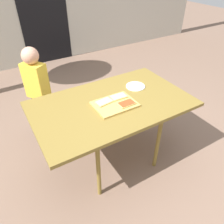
{
  "coord_description": "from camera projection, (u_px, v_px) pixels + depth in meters",
  "views": [
    {
      "loc": [
        -0.84,
        -1.4,
        1.81
      ],
      "look_at": [
        0.0,
        0.0,
        0.61
      ],
      "focal_mm": 34.85,
      "sensor_mm": 36.0,
      "label": 1
    }
  ],
  "objects": [
    {
      "name": "plate_white_right",
      "position": [
        135.0,
        86.0,
        2.19
      ],
      "size": [
        0.19,
        0.19,
        0.01
      ],
      "primitive_type": "cylinder",
      "color": "white",
      "rests_on": "dining_table"
    },
    {
      "name": "pizza_slice_far_right",
      "position": [
        118.0,
        97.0,
        1.99
      ],
      "size": [
        0.15,
        0.1,
        0.01
      ],
      "color": "tan",
      "rests_on": "cutting_board"
    },
    {
      "name": "pizza_slice_near_right",
      "position": [
        127.0,
        103.0,
        1.9
      ],
      "size": [
        0.15,
        0.1,
        0.01
      ],
      "color": "tan",
      "rests_on": "cutting_board"
    },
    {
      "name": "dining_table",
      "position": [
        112.0,
        107.0,
        1.99
      ],
      "size": [
        1.43,
        0.87,
        0.72
      ],
      "color": "olive",
      "rests_on": "ground"
    },
    {
      "name": "house_door",
      "position": [
        43.0,
        8.0,
        3.94
      ],
      "size": [
        0.9,
        0.02,
        2.0
      ],
      "primitive_type": "cube",
      "color": "black",
      "rests_on": "ground"
    },
    {
      "name": "pizza_slice_far_left",
      "position": [
        104.0,
        102.0,
        1.92
      ],
      "size": [
        0.16,
        0.11,
        0.01
      ],
      "color": "tan",
      "rests_on": "cutting_board"
    },
    {
      "name": "cutting_board",
      "position": [
        115.0,
        104.0,
        1.92
      ],
      "size": [
        0.37,
        0.28,
        0.02
      ],
      "primitive_type": "cube",
      "color": "tan",
      "rests_on": "dining_table"
    },
    {
      "name": "ground_plane",
      "position": [
        112.0,
        157.0,
        2.39
      ],
      "size": [
        16.0,
        16.0,
        0.0
      ],
      "primitive_type": "plane",
      "color": "#7C6150"
    },
    {
      "name": "child_left",
      "position": [
        38.0,
        89.0,
        2.35
      ],
      "size": [
        0.25,
        0.28,
        1.08
      ],
      "color": "#4B4046",
      "rests_on": "ground"
    }
  ]
}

